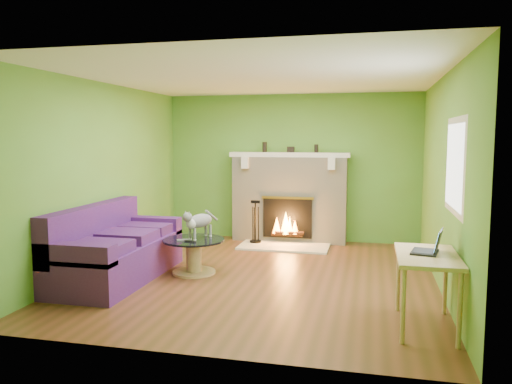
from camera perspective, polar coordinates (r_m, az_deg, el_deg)
floor at (r=6.74m, az=0.53°, el=-9.59°), size 5.00×5.00×0.00m
ceiling at (r=6.53m, az=0.55°, el=12.95°), size 5.00×5.00×0.00m
wall_back at (r=8.95m, az=4.03°, el=2.79°), size 5.00×0.00×5.00m
wall_front at (r=4.11m, az=-7.08°, el=-1.34°), size 5.00×0.00×5.00m
wall_left at (r=7.33m, az=-16.90°, el=1.76°), size 0.00×5.00×5.00m
wall_right at (r=6.40m, az=20.60°, el=1.02°), size 0.00×5.00×5.00m
window_frame at (r=5.50m, az=21.79°, el=2.78°), size 0.00×1.20×1.20m
window_pane at (r=5.49m, az=21.71°, el=2.78°), size 0.00×1.06×1.06m
fireplace at (r=8.82m, az=3.82°, el=-0.71°), size 2.10×0.46×1.58m
hearth at (r=8.45m, az=3.21°, el=-6.23°), size 1.50×0.75×0.03m
mantel at (r=8.74m, az=3.83°, el=4.28°), size 2.10×0.28×0.08m
sofa at (r=6.82m, az=-15.99°, el=-6.43°), size 0.96×2.14×0.96m
coffee_table at (r=6.87m, az=-7.12°, el=-7.00°), size 0.83×0.83×0.47m
desk at (r=5.10m, az=18.97°, el=-7.71°), size 0.57×0.98×0.73m
cat at (r=6.81m, az=-6.39°, el=-3.65°), size 0.46×0.69×0.40m
remote_silver at (r=6.75m, az=-8.30°, el=-5.43°), size 0.17×0.12×0.02m
remote_black at (r=6.65m, az=-7.52°, el=-5.60°), size 0.17×0.08×0.02m
laptop at (r=5.10m, az=18.77°, el=-5.32°), size 0.34×0.37×0.24m
fire_tools at (r=8.62m, az=-0.07°, el=-3.36°), size 0.20×0.20×0.74m
mantel_vase_left at (r=8.85m, az=1.00°, el=5.16°), size 0.08×0.08×0.18m
mantel_vase_right at (r=8.70m, az=6.90°, el=4.97°), size 0.07×0.07×0.14m
mantel_box at (r=8.76m, az=3.99°, el=4.87°), size 0.12×0.08×0.10m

